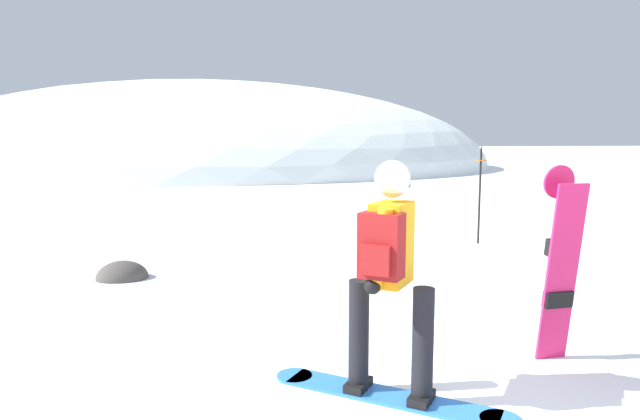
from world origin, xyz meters
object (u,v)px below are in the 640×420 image
Objects in this scene: spare_snowboard at (561,264)px; piste_marker_near at (480,188)px; snowboarder_main at (389,275)px; rock_dark at (122,278)px.

piste_marker_near is at bearing 67.05° from spare_snowboard.
snowboarder_main is 6.59m from piste_marker_near.
piste_marker_near is (2.14, 5.06, 0.17)m from spare_snowboard.
snowboarder_main is 1.04× the size of spare_snowboard.
rock_dark is at bearing -168.78° from piste_marker_near.
snowboarder_main is 4.84m from rock_dark.
snowboarder_main reaches higher than rock_dark.
rock_dark is at bearing 134.68° from spare_snowboard.
piste_marker_near is at bearing 11.22° from rock_dark.
snowboarder_main is 0.98× the size of piste_marker_near.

